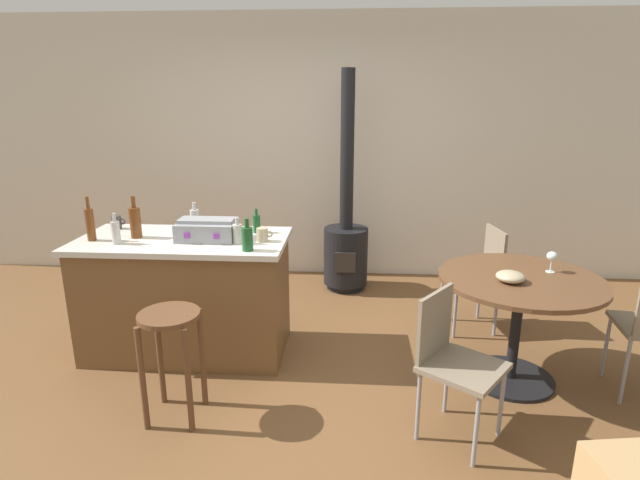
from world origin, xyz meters
name	(u,v)px	position (x,y,z in m)	size (l,w,h in m)	color
ground_plane	(289,381)	(0.00, 0.00, 0.00)	(8.80, 8.80, 0.00)	brown
back_wall	(315,149)	(0.00, 2.29, 1.35)	(8.00, 0.10, 2.70)	beige
kitchen_island	(187,295)	(-0.82, 0.41, 0.45)	(1.52, 0.76, 0.89)	brown
wooden_stool	(171,340)	(-0.63, -0.42, 0.51)	(0.36, 0.36, 0.68)	brown
dining_table	(519,302)	(1.52, 0.13, 0.58)	(1.06, 1.06, 0.75)	black
folding_chair_far	(479,270)	(1.46, 0.95, 0.51)	(0.46, 0.46, 0.86)	#7F705B
folding_chair_left	(452,355)	(0.99, -0.47, 0.50)	(0.56, 0.56, 0.85)	#7F705B
wood_stove	(346,240)	(0.35, 1.79, 0.51)	(0.44, 0.45, 2.14)	black
toolbox	(207,230)	(-0.62, 0.40, 0.96)	(0.41, 0.29, 0.15)	gray
bottle_0	(135,222)	(-1.16, 0.40, 1.01)	(0.08, 0.08, 0.31)	#603314
bottle_1	(195,219)	(-0.80, 0.68, 0.97)	(0.07, 0.07, 0.21)	#B7B2AD
bottle_2	(90,224)	(-1.44, 0.31, 1.02)	(0.06, 0.06, 0.32)	#603314
bottle_3	(116,232)	(-1.23, 0.24, 0.98)	(0.06, 0.06, 0.22)	#B7B2AD
bottle_4	(247,238)	(-0.28, 0.14, 0.98)	(0.07, 0.07, 0.22)	#194C23
bottle_5	(257,223)	(-0.31, 0.60, 0.96)	(0.06, 0.06, 0.18)	#194C23
bottle_6	(238,233)	(-0.38, 0.30, 0.97)	(0.07, 0.07, 0.19)	#B7B2AD
cup_0	(117,222)	(-1.41, 0.64, 0.94)	(0.11, 0.07, 0.10)	#383838
cup_1	(262,235)	(-0.22, 0.37, 0.94)	(0.12, 0.08, 0.10)	tan
wine_glass	(552,257)	(1.75, 0.25, 0.86)	(0.07, 0.07, 0.14)	silver
serving_bowl	(510,277)	(1.42, 0.04, 0.79)	(0.18, 0.18, 0.07)	tan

